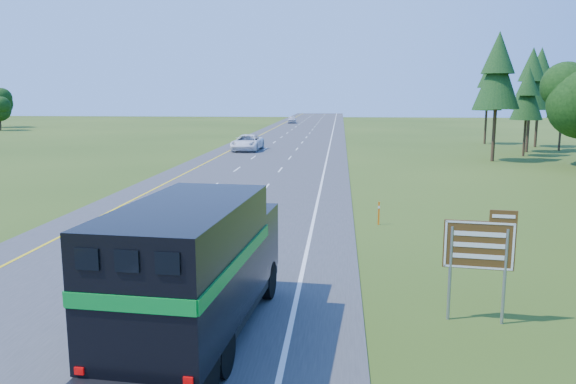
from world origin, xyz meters
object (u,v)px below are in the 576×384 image
white_suv (247,143)px  horse_truck (196,267)px  far_car (292,120)px  exit_sign (480,250)px

white_suv → horse_truck: bearing=-80.2°
horse_truck → white_suv: (-6.81, 48.86, -1.10)m
far_car → horse_truck: bearing=-91.3°
horse_truck → far_car: (-7.05, 109.55, -1.20)m
exit_sign → white_suv: bearing=114.3°
white_suv → exit_sign: exit_sign is taller
far_car → white_suv: bearing=-94.7°
exit_sign → horse_truck: bearing=-157.1°
horse_truck → far_car: horse_truck is taller
white_suv → far_car: bearing=92.1°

